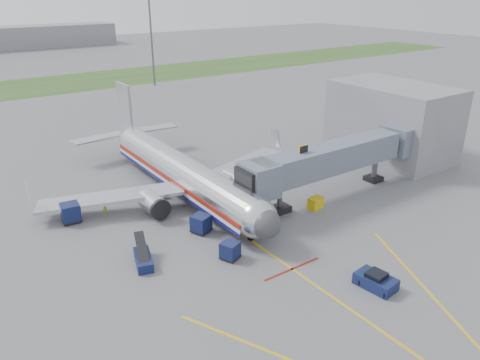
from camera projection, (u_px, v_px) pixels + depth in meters
ground at (263, 249)px, 42.73m from camera, size 400.00×400.00×0.00m
grass_strip at (31, 87)px, 110.65m from camera, size 300.00×25.00×0.01m
apron_markings at (320, 289)px, 37.14m from camera, size 21.52×50.00×0.01m
airliner at (182, 172)px, 53.22m from camera, size 32.10×35.67×10.25m
jet_bridge at (328, 160)px, 51.61m from camera, size 25.30×4.00×6.90m
terminal at (392, 121)px, 64.28m from camera, size 10.00×16.00×10.00m
light_mast_right at (152, 39)px, 108.45m from camera, size 2.00×0.44×20.40m
pushback_tug at (376, 281)px, 37.18m from camera, size 2.31×3.37×1.31m
baggage_cart_a at (71, 213)px, 47.28m from camera, size 2.00×2.00×1.97m
baggage_cart_b at (230, 250)px, 40.96m from camera, size 1.92×1.92×1.59m
baggage_cart_c at (201, 224)px, 45.35m from camera, size 2.13×2.13×1.77m
belt_loader at (143, 259)px, 40.28m from camera, size 2.24×4.22×1.99m
ground_power_cart at (316, 203)px, 50.29m from camera, size 1.71×1.25×1.27m
ramp_worker at (105, 207)px, 48.98m from camera, size 0.66×0.72×1.66m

